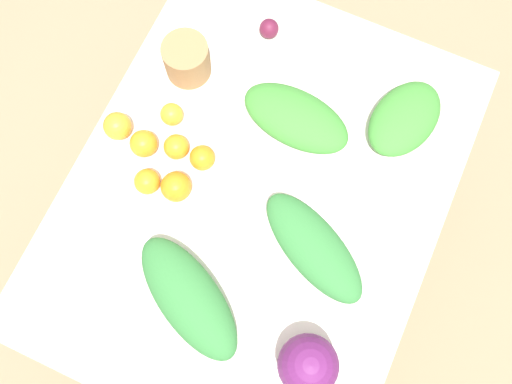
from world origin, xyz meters
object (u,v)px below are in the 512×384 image
orange_1 (144,144)px  orange_2 (176,147)px  greens_bunch_beet_tops (405,119)px  orange_0 (147,182)px  beet_root (269,28)px  greens_bunch_scallion (296,118)px  orange_4 (202,158)px  cabbage_purple (308,365)px  greens_bunch_dandelion (314,247)px  orange_6 (176,187)px  greens_bunch_kale (189,297)px  paper_bag (187,59)px  orange_3 (172,114)px  orange_5 (117,126)px

orange_1 → orange_2: bearing=109.0°
greens_bunch_beet_tops → orange_0: (0.46, -0.57, -0.00)m
beet_root → greens_bunch_scallion: bearing=38.5°
greens_bunch_scallion → orange_4: size_ratio=4.47×
cabbage_purple → orange_0: cabbage_purple is taller
orange_4 → greens_bunch_dandelion: bearing=74.5°
orange_6 → greens_bunch_kale: bearing=32.9°
greens_bunch_scallion → greens_bunch_dandelion: greens_bunch_scallion is taller
orange_2 → orange_6: (0.10, 0.05, 0.01)m
paper_bag → orange_2: (0.24, 0.08, -0.03)m
orange_1 → orange_3: size_ratio=1.19×
cabbage_purple → orange_3: (-0.47, -0.61, -0.04)m
paper_bag → orange_0: paper_bag is taller
cabbage_purple → orange_2: (-0.38, -0.55, -0.04)m
orange_3 → beet_root: bearing=159.3°
beet_root → orange_0: orange_0 is taller
orange_5 → cabbage_purple: bearing=63.2°
orange_3 → orange_0: bearing=8.0°
greens_bunch_beet_tops → orange_0: size_ratio=3.62×
orange_3 → greens_bunch_kale: bearing=31.7°
beet_root → orange_4: 0.45m
greens_bunch_beet_tops → orange_0: greens_bunch_beet_tops is taller
orange_3 → paper_bag: bearing=-170.2°
beet_root → orange_1: orange_1 is taller
greens_bunch_scallion → orange_0: (0.34, -0.30, -0.01)m
greens_bunch_beet_tops → orange_5: size_ratio=3.27×
orange_1 → orange_6: 0.16m
cabbage_purple → orange_6: (-0.28, -0.50, -0.03)m
orange_5 → orange_6: 0.25m
beet_root → orange_3: size_ratio=0.89×
orange_0 → orange_4: bearing=139.0°
greens_bunch_scallion → orange_5: size_ratio=4.04×
orange_3 → orange_4: (0.08, 0.14, 0.00)m
orange_5 → orange_6: orange_6 is taller
paper_bag → greens_bunch_dandelion: (0.35, 0.54, -0.02)m
greens_bunch_scallion → orange_5: (0.23, -0.44, -0.00)m
greens_bunch_beet_tops → beet_root: bearing=-103.2°
orange_2 → orange_6: bearing=26.5°
greens_bunch_dandelion → orange_1: 0.55m
greens_bunch_kale → orange_2: (-0.36, -0.21, -0.01)m
greens_bunch_scallion → greens_bunch_dandelion: 0.37m
beet_root → orange_3: orange_3 is taller
greens_bunch_kale → greens_bunch_dandelion: greens_bunch_kale is taller
greens_bunch_kale → orange_1: bearing=-137.4°
beet_root → orange_4: size_ratio=0.81×
orange_0 → paper_bag: bearing=-171.2°
orange_0 → orange_5: size_ratio=0.90×
orange_1 → orange_2: orange_1 is taller
greens_bunch_scallion → orange_5: 0.50m
orange_1 → orange_3: 0.12m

